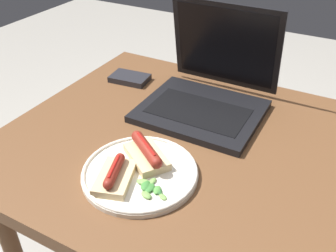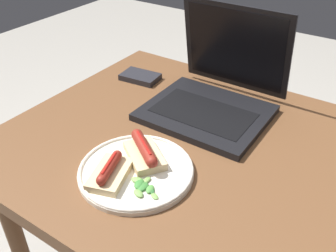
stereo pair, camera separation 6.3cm
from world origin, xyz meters
TOP-DOWN VIEW (x-y plane):
  - desk at (0.00, 0.00)m, footprint 1.03×0.75m
  - laptop at (-0.10, 0.16)m, footprint 0.31×0.30m
  - plate at (-0.11, -0.16)m, footprint 0.24×0.24m
  - sausage_toast_left at (-0.12, -0.12)m, footprint 0.13×0.12m
  - sausage_toast_middle at (-0.14, -0.21)m, footprint 0.10×0.12m
  - salad_pile at (-0.07, -0.19)m, footprint 0.08×0.06m
  - external_drive at (-0.37, 0.19)m, footprint 0.12×0.08m

SIDE VIEW (x-z plane):
  - desk at x=0.00m, z-range 0.29..1.04m
  - plate at x=-0.11m, z-range 0.75..0.77m
  - external_drive at x=-0.37m, z-range 0.75..0.77m
  - salad_pile at x=-0.07m, z-range 0.76..0.77m
  - sausage_toast_middle at x=-0.14m, z-range 0.75..0.79m
  - sausage_toast_left at x=-0.12m, z-range 0.76..0.80m
  - laptop at x=-0.10m, z-range 0.67..0.93m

